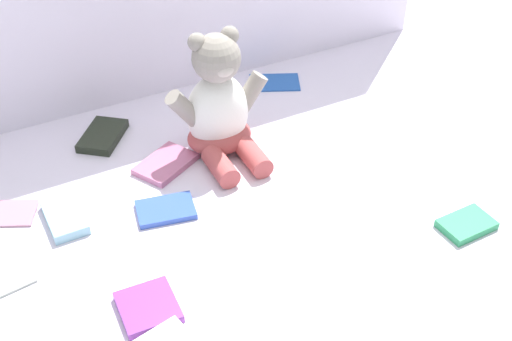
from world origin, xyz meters
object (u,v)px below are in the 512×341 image
at_px(book_case_4, 148,307).
at_px(book_case_9, 166,164).
at_px(book_case_8, 467,225).
at_px(teddy_bear, 219,109).
at_px(book_case_2, 11,212).
at_px(book_case_6, 274,82).
at_px(book_case_5, 103,136).
at_px(book_case_0, 166,210).
at_px(book_case_3, 65,217).

xyz_separation_m(book_case_4, book_case_9, (0.17, 0.35, -0.00)).
bearing_deg(book_case_8, teddy_bear, -147.63).
bearing_deg(book_case_9, book_case_2, 62.18).
bearing_deg(book_case_6, book_case_9, 143.17).
height_order(teddy_bear, book_case_2, teddy_bear).
bearing_deg(book_case_2, book_case_5, -29.24).
height_order(book_case_4, book_case_5, book_case_5).
xyz_separation_m(teddy_bear, book_case_4, (-0.30, -0.36, -0.10)).
xyz_separation_m(book_case_0, book_case_2, (-0.27, 0.14, -0.00)).
xyz_separation_m(book_case_0, book_case_3, (-0.18, 0.07, 0.00)).
distance_m(book_case_4, book_case_9, 0.39).
height_order(book_case_5, book_case_9, book_case_5).
bearing_deg(book_case_9, book_case_0, 130.18).
bearing_deg(book_case_0, book_case_6, 139.45).
height_order(book_case_3, book_case_4, book_case_3).
bearing_deg(book_case_2, book_case_0, -90.50).
relative_size(book_case_0, book_case_4, 1.13).
relative_size(book_case_6, book_case_9, 1.01).
relative_size(book_case_2, book_case_5, 0.75).
xyz_separation_m(book_case_3, book_case_9, (0.24, 0.07, -0.00)).
xyz_separation_m(book_case_4, book_case_6, (0.55, 0.55, -0.00)).
bearing_deg(teddy_bear, book_case_6, 40.31).
xyz_separation_m(book_case_0, book_case_6, (0.43, 0.34, -0.00)).
distance_m(teddy_bear, book_case_2, 0.47).
height_order(book_case_0, book_case_2, book_case_0).
distance_m(book_case_4, book_case_5, 0.52).
bearing_deg(book_case_4, book_case_9, -22.63).
bearing_deg(teddy_bear, book_case_2, -177.38).
bearing_deg(book_case_4, teddy_bear, -37.04).
bearing_deg(teddy_bear, book_case_9, -176.48).
xyz_separation_m(book_case_3, book_case_6, (0.61, 0.27, -0.01)).
relative_size(book_case_0, book_case_5, 0.89).
xyz_separation_m(teddy_bear, book_case_0, (-0.19, -0.14, -0.10)).
bearing_deg(book_case_9, book_case_6, -90.48).
xyz_separation_m(teddy_bear, book_case_8, (0.30, -0.45, -0.10)).
bearing_deg(book_case_6, book_case_5, 119.97).
bearing_deg(book_case_3, book_case_9, 16.71).
bearing_deg(book_case_0, book_case_4, -16.86).
distance_m(book_case_0, book_case_5, 0.30).
distance_m(book_case_3, book_case_9, 0.25).
distance_m(book_case_6, book_case_9, 0.42).
bearing_deg(book_case_5, book_case_4, -60.26).
height_order(book_case_0, book_case_3, book_case_3).
distance_m(book_case_8, book_case_9, 0.62).
relative_size(book_case_4, book_case_8, 0.98).
bearing_deg(book_case_8, book_case_5, -140.87).
bearing_deg(book_case_0, book_case_5, -162.24).
relative_size(book_case_3, book_case_5, 0.96).
bearing_deg(book_case_8, book_case_4, -100.09).
xyz_separation_m(book_case_4, book_case_5, (0.09, 0.52, 0.00)).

